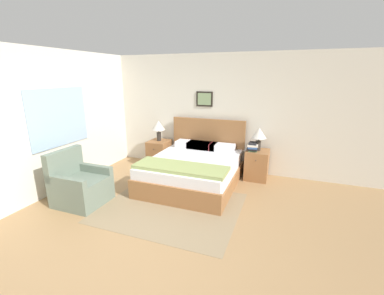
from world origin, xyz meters
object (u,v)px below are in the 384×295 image
at_px(bed, 194,169).
at_px(table_lamp_by_door, 259,134).
at_px(table_lamp_near_window, 159,127).
at_px(nightstand_by_door, 257,165).
at_px(armchair, 80,186).
at_px(nightstand_near_window, 159,153).

bearing_deg(bed, table_lamp_by_door, 32.59).
distance_m(table_lamp_near_window, table_lamp_by_door, 2.32).
bearing_deg(table_lamp_near_window, nightstand_by_door, -0.45).
height_order(table_lamp_near_window, table_lamp_by_door, same).
relative_size(bed, table_lamp_near_window, 4.24).
bearing_deg(nightstand_by_door, bed, -148.08).
bearing_deg(table_lamp_near_window, armchair, -99.94).
bearing_deg(bed, table_lamp_near_window, 147.48).
xyz_separation_m(nightstand_by_door, table_lamp_near_window, (-2.32, 0.02, 0.65)).
distance_m(bed, table_lamp_by_door, 1.52).
bearing_deg(nightstand_near_window, table_lamp_by_door, 0.45).
bearing_deg(nightstand_near_window, bed, -31.98).
bearing_deg(table_lamp_by_door, bed, -147.41).
bearing_deg(armchair, bed, 133.11).
relative_size(nightstand_near_window, nightstand_by_door, 1.00).
distance_m(nightstand_near_window, nightstand_by_door, 2.32).
bearing_deg(table_lamp_near_window, bed, -32.52).
height_order(nightstand_by_door, table_lamp_by_door, table_lamp_by_door).
bearing_deg(nightstand_by_door, table_lamp_by_door, 95.30).
xyz_separation_m(nightstand_near_window, table_lamp_near_window, (-0.00, 0.02, 0.65)).
height_order(bed, table_lamp_by_door, bed).
height_order(nightstand_by_door, table_lamp_near_window, table_lamp_near_window).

